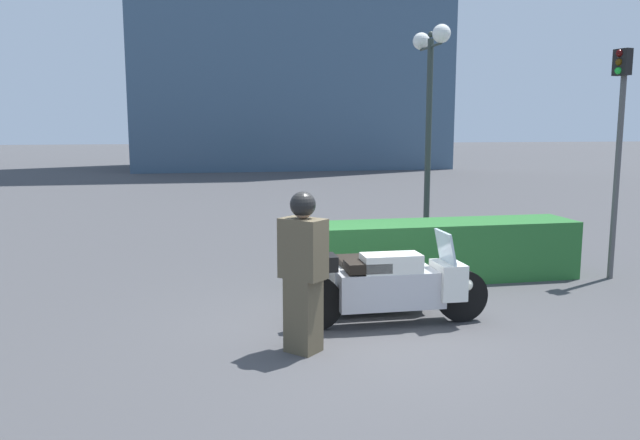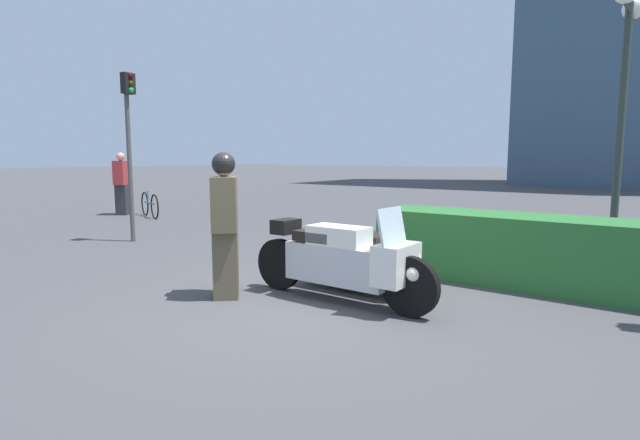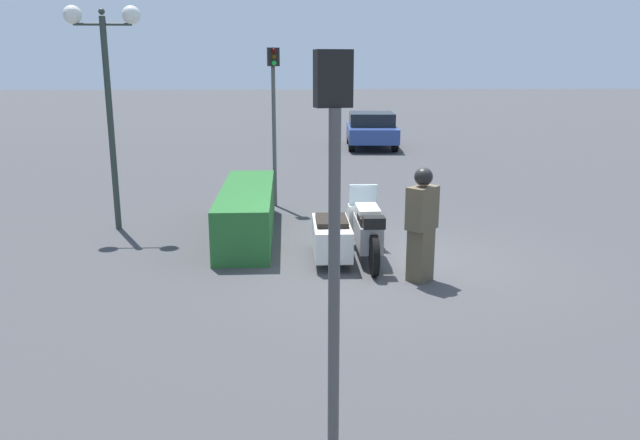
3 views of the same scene
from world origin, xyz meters
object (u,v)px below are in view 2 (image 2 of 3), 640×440
police_motorcycle (357,259)px  hedge_bush_curbside (531,251)px  pedestrian_bystander (122,184)px  bicycle_parked (150,205)px  officer_rider (225,222)px  traffic_light_far (129,132)px  twin_lamp_post (626,57)px

police_motorcycle → hedge_bush_curbside: police_motorcycle is taller
hedge_bush_curbside → pedestrian_bystander: 11.90m
hedge_bush_curbside → pedestrian_bystander: pedestrian_bystander is taller
police_motorcycle → bicycle_parked: 9.72m
officer_rider → traffic_light_far: 4.99m
hedge_bush_curbside → traffic_light_far: 7.61m
officer_rider → hedge_bush_curbside: (2.80, 2.79, -0.46)m
police_motorcycle → hedge_bush_curbside: (1.57, 1.79, 0.00)m
police_motorcycle → officer_rider: size_ratio=1.44×
police_motorcycle → traffic_light_far: bearing=173.7°
twin_lamp_post → traffic_light_far: 8.88m
officer_rider → pedestrian_bystander: size_ratio=0.96×
police_motorcycle → twin_lamp_post: twin_lamp_post is taller
twin_lamp_post → pedestrian_bystander: size_ratio=2.36×
twin_lamp_post → traffic_light_far: size_ratio=1.30×
police_motorcycle → bicycle_parked: police_motorcycle is taller
bicycle_parked → traffic_light_far: bearing=-18.8°
police_motorcycle → twin_lamp_post: size_ratio=0.58×
traffic_light_far → twin_lamp_post: bearing=14.3°
officer_rider → pedestrian_bystander: 9.94m
officer_rider → hedge_bush_curbside: officer_rider is taller
pedestrian_bystander → twin_lamp_post: bearing=-28.8°
pedestrian_bystander → police_motorcycle: bearing=-51.8°
officer_rider → twin_lamp_post: 6.86m
traffic_light_far → pedestrian_bystander: (-4.47, 2.53, -1.27)m
hedge_bush_curbside → bicycle_parked: hedge_bush_curbside is taller
traffic_light_far → hedge_bush_curbside: bearing=-2.3°
twin_lamp_post → bicycle_parked: 11.76m
police_motorcycle → traffic_light_far: size_ratio=0.76×
twin_lamp_post → officer_rider: bearing=-122.3°
hedge_bush_curbside → pedestrian_bystander: (-11.81, 1.42, 0.45)m
police_motorcycle → traffic_light_far: (-5.76, 0.67, 1.72)m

